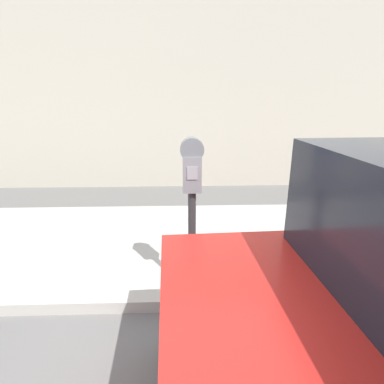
% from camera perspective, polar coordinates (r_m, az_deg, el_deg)
% --- Properties ---
extents(ground_plane, '(60.00, 60.00, 0.00)m').
position_cam_1_polar(ground_plane, '(2.77, -2.75, -32.58)').
color(ground_plane, slate).
extents(sidewalk, '(24.00, 2.80, 0.13)m').
position_cam_1_polar(sidewalk, '(4.47, -2.43, -9.72)').
color(sidewalk, '#BCB7AD').
rests_on(sidewalk, ground_plane).
extents(building_facade, '(24.00, 0.30, 5.28)m').
position_cam_1_polar(building_facade, '(7.28, -2.54, 21.79)').
color(building_facade, beige).
rests_on(building_facade, ground_plane).
extents(parking_meter, '(0.22, 0.16, 1.64)m').
position_cam_1_polar(parking_meter, '(2.87, 0.00, 0.18)').
color(parking_meter, '#2D2D30').
rests_on(parking_meter, sidewalk).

